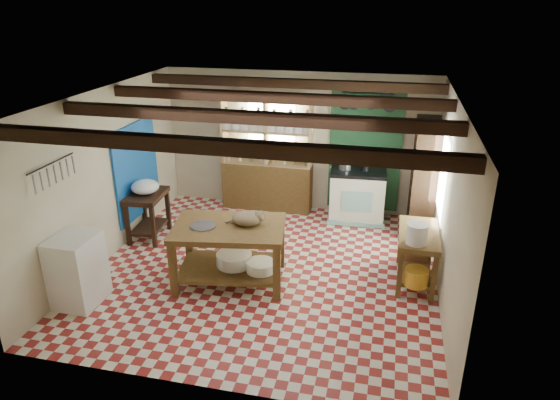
% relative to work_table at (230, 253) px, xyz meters
% --- Properties ---
extents(floor, '(5.00, 5.00, 0.02)m').
position_rel_work_table_xyz_m(floor, '(0.42, 0.39, -0.45)').
color(floor, maroon).
rests_on(floor, ground).
extents(ceiling, '(5.00, 5.00, 0.02)m').
position_rel_work_table_xyz_m(ceiling, '(0.42, 0.39, 2.16)').
color(ceiling, '#46464B').
rests_on(ceiling, wall_back).
extents(wall_back, '(5.00, 0.04, 2.60)m').
position_rel_work_table_xyz_m(wall_back, '(0.42, 2.89, 0.86)').
color(wall_back, beige).
rests_on(wall_back, floor).
extents(wall_front, '(5.00, 0.04, 2.60)m').
position_rel_work_table_xyz_m(wall_front, '(0.42, -2.11, 0.86)').
color(wall_front, beige).
rests_on(wall_front, floor).
extents(wall_left, '(0.04, 5.00, 2.60)m').
position_rel_work_table_xyz_m(wall_left, '(-2.08, 0.39, 0.86)').
color(wall_left, beige).
rests_on(wall_left, floor).
extents(wall_right, '(0.04, 5.00, 2.60)m').
position_rel_work_table_xyz_m(wall_right, '(2.92, 0.39, 0.86)').
color(wall_right, beige).
rests_on(wall_right, floor).
extents(ceiling_beams, '(5.00, 3.80, 0.15)m').
position_rel_work_table_xyz_m(ceiling_beams, '(0.42, 0.39, 2.04)').
color(ceiling_beams, black).
rests_on(ceiling_beams, ceiling).
extents(blue_wall_patch, '(0.04, 1.40, 1.60)m').
position_rel_work_table_xyz_m(blue_wall_patch, '(-2.05, 1.29, 0.66)').
color(blue_wall_patch, '#1655A9').
rests_on(blue_wall_patch, wall_left).
extents(green_wall_patch, '(1.30, 0.04, 2.30)m').
position_rel_work_table_xyz_m(green_wall_patch, '(1.67, 2.86, 0.81)').
color(green_wall_patch, '#1F4D2D').
rests_on(green_wall_patch, wall_back).
extents(window_back, '(0.90, 0.02, 0.80)m').
position_rel_work_table_xyz_m(window_back, '(-0.08, 2.87, 1.26)').
color(window_back, silver).
rests_on(window_back, wall_back).
extents(window_right, '(0.02, 1.30, 1.20)m').
position_rel_work_table_xyz_m(window_right, '(2.90, 1.39, 0.96)').
color(window_right, silver).
rests_on(window_right, wall_right).
extents(utensil_rail, '(0.06, 0.90, 0.28)m').
position_rel_work_table_xyz_m(utensil_rail, '(-2.02, -0.81, 1.34)').
color(utensil_rail, black).
rests_on(utensil_rail, wall_left).
extents(pot_rack, '(0.86, 0.12, 0.36)m').
position_rel_work_table_xyz_m(pot_rack, '(1.67, 2.44, 1.74)').
color(pot_rack, black).
rests_on(pot_rack, ceiling).
extents(shelving_unit, '(1.70, 0.34, 2.20)m').
position_rel_work_table_xyz_m(shelving_unit, '(-0.13, 2.70, 0.66)').
color(shelving_unit, tan).
rests_on(shelving_unit, floor).
extents(tall_rack, '(0.40, 0.86, 2.00)m').
position_rel_work_table_xyz_m(tall_rack, '(2.70, 2.19, 0.56)').
color(tall_rack, black).
rests_on(tall_rack, floor).
extents(work_table, '(1.69, 1.26, 0.88)m').
position_rel_work_table_xyz_m(work_table, '(0.00, 0.00, 0.00)').
color(work_table, brown).
rests_on(work_table, floor).
extents(stove, '(1.01, 0.71, 0.96)m').
position_rel_work_table_xyz_m(stove, '(1.59, 2.54, 0.04)').
color(stove, '#EEE7CE').
rests_on(stove, floor).
extents(prep_table, '(0.61, 0.84, 0.80)m').
position_rel_work_table_xyz_m(prep_table, '(-1.78, 1.03, -0.04)').
color(prep_table, black).
rests_on(prep_table, floor).
extents(white_cabinet, '(0.55, 0.65, 0.96)m').
position_rel_work_table_xyz_m(white_cabinet, '(-1.80, -0.96, 0.04)').
color(white_cabinet, white).
rests_on(white_cabinet, floor).
extents(right_counter, '(0.55, 1.10, 0.78)m').
position_rel_work_table_xyz_m(right_counter, '(2.60, 0.58, -0.05)').
color(right_counter, brown).
rests_on(right_counter, floor).
extents(cat, '(0.50, 0.44, 0.19)m').
position_rel_work_table_xyz_m(cat, '(0.24, 0.09, 0.53)').
color(cat, '#8E7753').
rests_on(cat, work_table).
extents(steel_tray, '(0.41, 0.41, 0.02)m').
position_rel_work_table_xyz_m(steel_tray, '(-0.34, -0.10, 0.45)').
color(steel_tray, '#93939A').
rests_on(steel_tray, work_table).
extents(basin_large, '(0.59, 0.59, 0.18)m').
position_rel_work_table_xyz_m(basin_large, '(0.04, 0.06, -0.12)').
color(basin_large, white).
rests_on(basin_large, work_table).
extents(basin_small, '(0.47, 0.47, 0.14)m').
position_rel_work_table_xyz_m(basin_small, '(0.46, -0.03, -0.13)').
color(basin_small, white).
rests_on(basin_small, work_table).
extents(kettle_left, '(0.22, 0.22, 0.24)m').
position_rel_work_table_xyz_m(kettle_left, '(1.35, 2.53, 0.64)').
color(kettle_left, '#93939A').
rests_on(kettle_left, stove).
extents(kettle_right, '(0.16, 0.16, 0.19)m').
position_rel_work_table_xyz_m(kettle_right, '(1.69, 2.55, 0.62)').
color(kettle_right, black).
rests_on(kettle_right, stove).
extents(enamel_bowl, '(0.50, 0.50, 0.23)m').
position_rel_work_table_xyz_m(enamel_bowl, '(-1.78, 1.03, 0.48)').
color(enamel_bowl, white).
rests_on(enamel_bowl, prep_table).
extents(white_bucket, '(0.28, 0.28, 0.28)m').
position_rel_work_table_xyz_m(white_bucket, '(2.55, 0.23, 0.48)').
color(white_bucket, white).
rests_on(white_bucket, right_counter).
extents(wicker_basket, '(0.36, 0.29, 0.25)m').
position_rel_work_table_xyz_m(wicker_basket, '(2.60, 0.88, -0.11)').
color(wicker_basket, '#8E5E39').
rests_on(wicker_basket, right_counter).
extents(yellow_tub, '(0.32, 0.32, 0.24)m').
position_rel_work_table_xyz_m(yellow_tub, '(2.59, 0.13, -0.11)').
color(yellow_tub, gold).
rests_on(yellow_tub, right_counter).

